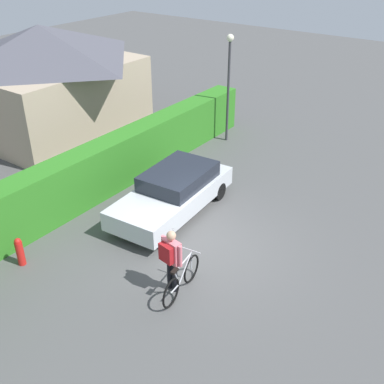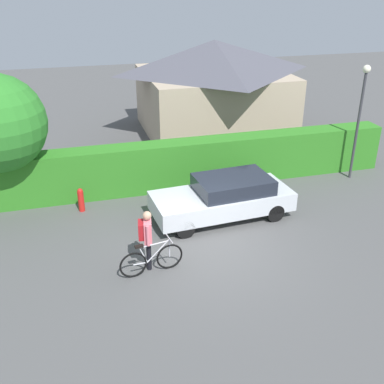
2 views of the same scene
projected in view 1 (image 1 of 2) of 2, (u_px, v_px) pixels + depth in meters
ground_plane at (209, 247)px, 12.88m from camera, size 60.00×60.00×0.00m
hedge_row at (90, 175)px, 14.80m from camera, size 16.24×0.90×1.72m
house_distant at (46, 78)px, 19.46m from camera, size 6.85×6.26×4.35m
parked_car_near at (174, 191)px, 14.18m from camera, size 4.53×2.12×1.33m
bicycle at (182, 279)px, 11.10m from camera, size 1.72×0.50×0.94m
person_rider at (171, 256)px, 10.89m from camera, size 0.41×0.67×1.69m
street_lamp at (229, 74)px, 18.04m from camera, size 0.28×0.28×4.25m
fire_hydrant at (20, 251)px, 12.05m from camera, size 0.20×0.20×0.81m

